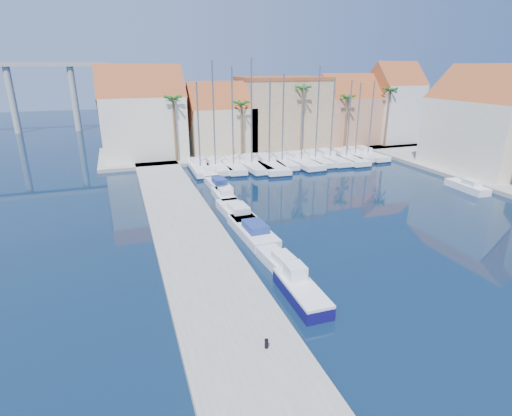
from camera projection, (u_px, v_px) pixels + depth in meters
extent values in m
plane|color=#081A31|center=(388.00, 315.00, 23.27)|extent=(260.00, 260.00, 0.00)
cube|color=gray|center=(192.00, 241.00, 32.45)|extent=(6.00, 77.00, 0.50)
cube|color=gray|center=(265.00, 148.00, 68.99)|extent=(54.00, 16.00, 0.50)
cylinder|color=black|center=(266.00, 344.00, 19.72)|extent=(0.20, 0.20, 0.49)
cube|color=#130D4F|center=(301.00, 294.00, 24.71)|extent=(1.82, 5.33, 0.80)
cube|color=white|center=(302.00, 287.00, 24.54)|extent=(1.82, 5.33, 0.18)
cube|color=white|center=(295.00, 272.00, 25.33)|extent=(1.16, 1.43, 0.97)
cube|color=white|center=(280.00, 264.00, 28.39)|extent=(1.98, 5.16, 0.80)
cube|color=white|center=(284.00, 258.00, 27.72)|extent=(1.26, 1.85, 0.60)
cube|color=white|center=(252.00, 231.00, 34.05)|extent=(2.57, 7.23, 0.80)
cube|color=navy|center=(255.00, 226.00, 33.19)|extent=(1.70, 2.56, 0.60)
cube|color=white|center=(236.00, 213.00, 38.27)|extent=(2.47, 6.95, 0.80)
cube|color=white|center=(239.00, 208.00, 37.43)|extent=(1.63, 2.46, 0.60)
cube|color=white|center=(224.00, 196.00, 43.07)|extent=(1.71, 5.28, 0.80)
cube|color=white|center=(225.00, 192.00, 42.36)|extent=(1.19, 1.85, 0.60)
cube|color=white|center=(218.00, 185.00, 47.12)|extent=(2.13, 6.19, 0.80)
cube|color=navy|center=(219.00, 181.00, 46.34)|extent=(1.43, 2.18, 0.60)
cube|color=white|center=(208.00, 174.00, 52.04)|extent=(1.93, 5.79, 0.80)
cube|color=white|center=(208.00, 170.00, 51.29)|extent=(1.32, 2.04, 0.60)
cube|color=white|center=(467.00, 187.00, 46.42)|extent=(1.93, 5.46, 0.80)
cube|color=white|center=(472.00, 182.00, 45.70)|extent=(1.28, 1.94, 0.60)
cube|color=white|center=(200.00, 168.00, 54.45)|extent=(2.66, 9.42, 1.00)
cube|color=#0B1B3B|center=(200.00, 171.00, 54.56)|extent=(2.72, 9.48, 0.28)
cube|color=white|center=(198.00, 161.00, 55.02)|extent=(1.77, 2.85, 0.60)
cylinder|color=slate|center=(198.00, 125.00, 52.05)|extent=(0.20, 0.20, 10.81)
cube|color=white|center=(215.00, 167.00, 55.13)|extent=(3.04, 9.26, 1.00)
cube|color=#0B1B3B|center=(215.00, 169.00, 55.24)|extent=(3.11, 9.32, 0.28)
cube|color=white|center=(212.00, 160.00, 55.65)|extent=(1.86, 2.85, 0.60)
cylinder|color=slate|center=(214.00, 114.00, 52.32)|extent=(0.20, 0.20, 13.39)
cube|color=white|center=(233.00, 167.00, 55.30)|extent=(2.95, 8.87, 1.00)
cube|color=#0B1B3B|center=(233.00, 169.00, 55.41)|extent=(3.02, 8.94, 0.28)
cube|color=white|center=(232.00, 160.00, 55.83)|extent=(1.79, 2.73, 0.60)
cylinder|color=slate|center=(233.00, 117.00, 52.61)|extent=(0.20, 0.20, 12.67)
cube|color=white|center=(250.00, 165.00, 56.33)|extent=(3.52, 10.73, 1.00)
cube|color=#0B1B3B|center=(250.00, 167.00, 56.44)|extent=(3.58, 10.80, 0.28)
cube|color=white|center=(247.00, 158.00, 56.97)|extent=(2.15, 3.30, 0.60)
cylinder|color=slate|center=(252.00, 112.00, 53.40)|extent=(0.20, 0.20, 13.67)
cube|color=white|center=(268.00, 164.00, 56.55)|extent=(3.80, 11.88, 1.00)
cube|color=#0B1B3B|center=(268.00, 167.00, 56.66)|extent=(3.87, 11.95, 0.28)
cube|color=white|center=(266.00, 157.00, 57.34)|extent=(2.36, 3.65, 0.60)
cylinder|color=slate|center=(270.00, 121.00, 53.96)|extent=(0.20, 0.20, 11.25)
cube|color=white|center=(281.00, 163.00, 57.59)|extent=(2.38, 8.70, 1.00)
cube|color=#0B1B3B|center=(281.00, 165.00, 57.70)|extent=(2.44, 8.76, 0.28)
cube|color=white|center=(279.00, 156.00, 58.10)|extent=(1.61, 2.62, 0.60)
cylinder|color=slate|center=(283.00, 118.00, 55.06)|extent=(0.20, 0.20, 11.71)
cube|color=white|center=(299.00, 162.00, 58.24)|extent=(3.20, 10.84, 1.00)
cube|color=#0B1B3B|center=(299.00, 164.00, 58.35)|extent=(3.27, 10.91, 0.28)
cube|color=white|center=(296.00, 155.00, 58.92)|extent=(2.08, 3.30, 0.60)
cylinder|color=slate|center=(303.00, 122.00, 55.85)|extent=(0.20, 0.20, 10.44)
cube|color=white|center=(314.00, 160.00, 59.50)|extent=(2.61, 9.85, 1.00)
cube|color=#0B1B3B|center=(314.00, 162.00, 59.61)|extent=(2.67, 9.91, 0.28)
cube|color=white|center=(311.00, 153.00, 60.11)|extent=(1.81, 2.96, 0.60)
cylinder|color=slate|center=(318.00, 113.00, 56.76)|extent=(0.20, 0.20, 12.71)
cube|color=white|center=(328.00, 158.00, 60.32)|extent=(2.75, 10.50, 1.00)
cube|color=#0B1B3B|center=(328.00, 160.00, 60.43)|extent=(2.81, 10.56, 0.28)
cube|color=white|center=(325.00, 152.00, 60.99)|extent=(1.92, 3.15, 0.60)
cylinder|color=slate|center=(333.00, 118.00, 57.82)|extent=(0.20, 0.20, 11.08)
cube|color=white|center=(344.00, 158.00, 60.40)|extent=(2.97, 10.17, 1.00)
cube|color=#0B1B3B|center=(344.00, 160.00, 60.51)|extent=(3.03, 10.23, 0.28)
cube|color=white|center=(341.00, 152.00, 61.02)|extent=(1.94, 3.09, 0.60)
cylinder|color=slate|center=(349.00, 119.00, 57.98)|extent=(0.20, 0.20, 10.78)
cube|color=white|center=(353.00, 156.00, 62.07)|extent=(2.65, 8.67, 1.00)
cube|color=#0B1B3B|center=(353.00, 158.00, 62.18)|extent=(2.71, 8.73, 0.28)
cube|color=white|center=(351.00, 150.00, 62.58)|extent=(1.69, 2.64, 0.60)
cylinder|color=slate|center=(358.00, 119.00, 59.77)|extent=(0.20, 0.20, 10.36)
cube|color=white|center=(366.00, 155.00, 62.67)|extent=(2.71, 9.19, 1.00)
cube|color=#0B1B3B|center=(366.00, 157.00, 62.77)|extent=(2.77, 9.26, 0.28)
cube|color=white|center=(363.00, 149.00, 63.20)|extent=(1.76, 2.79, 0.60)
cylinder|color=slate|center=(371.00, 118.00, 60.31)|extent=(0.20, 0.20, 10.61)
cube|color=beige|center=(144.00, 127.00, 60.37)|extent=(12.00, 9.00, 9.00)
cube|color=#954320|center=(141.00, 96.00, 58.86)|extent=(12.30, 9.00, 9.00)
cube|color=beige|center=(221.00, 129.00, 64.39)|extent=(10.00, 8.00, 7.00)
cube|color=#954320|center=(220.00, 107.00, 63.21)|extent=(10.30, 8.00, 8.00)
cube|color=tan|center=(282.00, 114.00, 67.98)|extent=(14.00, 10.00, 11.00)
cube|color=#954320|center=(282.00, 78.00, 66.04)|extent=(14.20, 10.20, 0.50)
cube|color=tan|center=(346.00, 120.00, 71.27)|extent=(10.00, 8.00, 8.00)
cube|color=#954320|center=(347.00, 97.00, 69.93)|extent=(10.30, 8.00, 8.00)
cube|color=silver|center=(392.00, 113.00, 72.80)|extent=(8.00, 8.00, 10.00)
cube|color=#954320|center=(395.00, 85.00, 71.12)|extent=(8.30, 8.00, 8.00)
cube|color=beige|center=(484.00, 136.00, 52.77)|extent=(9.00, 14.00, 9.00)
cube|color=#954320|center=(490.00, 100.00, 51.25)|extent=(9.00, 14.30, 9.00)
cylinder|color=brown|center=(175.00, 130.00, 57.15)|extent=(0.36, 0.36, 9.00)
sphere|color=#1D5919|center=(173.00, 99.00, 55.69)|extent=(2.60, 2.60, 2.60)
cylinder|color=brown|center=(242.00, 130.00, 60.38)|extent=(0.36, 0.36, 8.00)
sphere|color=#1D5919|center=(241.00, 104.00, 59.09)|extent=(2.60, 2.60, 2.60)
cylinder|color=brown|center=(302.00, 121.00, 63.11)|extent=(0.36, 0.36, 10.00)
sphere|color=#1D5919|center=(303.00, 89.00, 61.48)|extent=(2.60, 2.60, 2.60)
cylinder|color=brown|center=(346.00, 123.00, 65.82)|extent=(0.36, 0.36, 8.50)
sphere|color=#1D5919|center=(348.00, 98.00, 64.44)|extent=(2.60, 2.60, 2.60)
cylinder|color=brown|center=(387.00, 118.00, 68.10)|extent=(0.36, 0.36, 9.50)
sphere|color=#1D5919|center=(390.00, 90.00, 66.55)|extent=(2.60, 2.60, 2.60)
cylinder|color=#9E9E99|center=(12.00, 100.00, 83.51)|extent=(1.40, 1.40, 14.00)
cylinder|color=#9E9E99|center=(74.00, 98.00, 87.19)|extent=(1.40, 1.40, 14.00)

